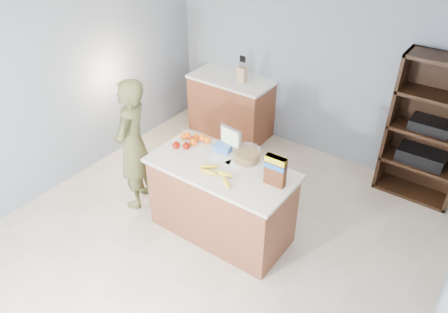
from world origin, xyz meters
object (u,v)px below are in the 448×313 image
Objects in this scene: shelving_unit at (429,132)px; counter_peninsula at (221,203)px; cereal_box at (275,169)px; tv at (231,138)px; person at (133,145)px.

counter_peninsula is at bearing -127.11° from shelving_unit.
counter_peninsula is 0.90m from cereal_box.
tv is 0.74m from cereal_box.
cereal_box reaches higher than counter_peninsula.
tv is 0.89× the size of cereal_box.
shelving_unit is 2.21m from cereal_box.
shelving_unit is at bearing 64.27° from cereal_box.
shelving_unit reaches higher than tv.
cereal_box is at bearing -115.73° from shelving_unit.
cereal_box is at bearing 73.91° from person.
tv reaches higher than counter_peninsula.
tv is (-1.65, -1.74, 0.19)m from shelving_unit.
person is (-1.15, -0.14, 0.39)m from counter_peninsula.
person is 1.78m from cereal_box.
counter_peninsula is 0.87× the size of shelving_unit.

